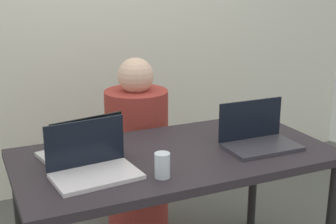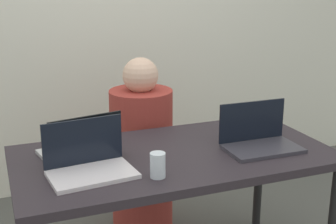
{
  "view_description": "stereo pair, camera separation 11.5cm",
  "coord_description": "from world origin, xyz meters",
  "px_view_note": "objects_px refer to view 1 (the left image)",
  "views": [
    {
      "loc": [
        -0.88,
        -1.87,
        1.52
      ],
      "look_at": [
        0.0,
        0.08,
        0.9
      ],
      "focal_mm": 50.0,
      "sensor_mm": 36.0,
      "label": 1
    },
    {
      "loc": [
        -0.78,
        -1.92,
        1.52
      ],
      "look_at": [
        0.0,
        0.08,
        0.9
      ],
      "focal_mm": 50.0,
      "sensor_mm": 36.0,
      "label": 2
    }
  ],
  "objects_px": {
    "laptop_front_right": "(258,137)",
    "laptop_back_left": "(81,148)",
    "water_glass_left": "(162,167)",
    "laptop_front_left": "(92,164)",
    "person_at_center": "(137,155)"
  },
  "relations": [
    {
      "from": "laptop_back_left",
      "to": "water_glass_left",
      "type": "height_order",
      "value": "laptop_back_left"
    },
    {
      "from": "person_at_center",
      "to": "laptop_back_left",
      "type": "relative_size",
      "value": 2.8
    },
    {
      "from": "person_at_center",
      "to": "water_glass_left",
      "type": "height_order",
      "value": "person_at_center"
    },
    {
      "from": "laptop_front_right",
      "to": "laptop_back_left",
      "type": "xyz_separation_m",
      "value": [
        -0.82,
        0.21,
        -0.0
      ]
    },
    {
      "from": "person_at_center",
      "to": "laptop_front_right",
      "type": "height_order",
      "value": "person_at_center"
    },
    {
      "from": "laptop_front_right",
      "to": "laptop_front_left",
      "type": "bearing_deg",
      "value": -179.14
    },
    {
      "from": "laptop_front_left",
      "to": "water_glass_left",
      "type": "height_order",
      "value": "laptop_front_left"
    },
    {
      "from": "laptop_back_left",
      "to": "water_glass_left",
      "type": "distance_m",
      "value": 0.44
    },
    {
      "from": "person_at_center",
      "to": "laptop_front_right",
      "type": "xyz_separation_m",
      "value": [
        0.37,
        -0.7,
        0.29
      ]
    },
    {
      "from": "laptop_front_right",
      "to": "laptop_back_left",
      "type": "distance_m",
      "value": 0.85
    },
    {
      "from": "laptop_front_left",
      "to": "laptop_front_right",
      "type": "xyz_separation_m",
      "value": [
        0.83,
        0.0,
        -0.0
      ]
    },
    {
      "from": "laptop_front_right",
      "to": "water_glass_left",
      "type": "xyz_separation_m",
      "value": [
        -0.57,
        -0.14,
        -0.0
      ]
    },
    {
      "from": "laptop_front_right",
      "to": "laptop_back_left",
      "type": "relative_size",
      "value": 0.93
    },
    {
      "from": "laptop_back_left",
      "to": "water_glass_left",
      "type": "bearing_deg",
      "value": 113.25
    },
    {
      "from": "person_at_center",
      "to": "laptop_back_left",
      "type": "distance_m",
      "value": 0.72
    }
  ]
}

